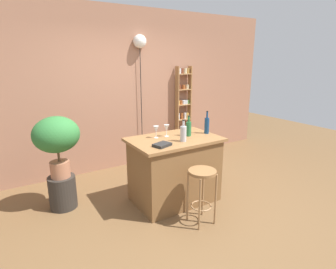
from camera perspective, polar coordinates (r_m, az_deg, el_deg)
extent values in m
plane|color=brown|center=(3.80, 3.86, -15.14)|extent=(12.00, 12.00, 0.00)
cube|color=#9E6B51|center=(5.01, -9.07, 9.17)|extent=(6.40, 0.10, 2.80)
cube|color=brown|center=(3.82, 1.35, -7.61)|extent=(1.11, 0.72, 0.87)
cube|color=olive|center=(3.67, 1.39, -1.08)|extent=(1.20, 0.78, 0.04)
cylinder|color=#997047|center=(3.24, 6.62, -14.40)|extent=(0.02, 0.02, 0.65)
cylinder|color=#997047|center=(3.38, 9.88, -13.22)|extent=(0.02, 0.02, 0.65)
cylinder|color=#997047|center=(3.41, 4.09, -12.75)|extent=(0.02, 0.02, 0.65)
cylinder|color=#997047|center=(3.54, 7.28, -11.72)|extent=(0.02, 0.02, 0.65)
torus|color=#997047|center=(3.44, 6.91, -14.54)|extent=(0.26, 0.26, 0.02)
cylinder|color=olive|center=(3.24, 7.16, -7.71)|extent=(0.33, 0.33, 0.03)
cube|color=#9E7042|center=(5.46, 1.87, 4.56)|extent=(0.02, 0.12, 1.80)
cube|color=#9E7042|center=(5.63, 4.47, 4.86)|extent=(0.02, 0.12, 1.80)
cube|color=#9E7042|center=(5.73, 3.08, -2.68)|extent=(0.29, 0.12, 0.02)
cylinder|color=#4C7033|center=(5.66, 2.09, -2.33)|extent=(0.07, 0.07, 0.09)
cylinder|color=silver|center=(5.69, 2.62, -2.23)|extent=(0.07, 0.07, 0.09)
cylinder|color=beige|center=(5.71, 3.17, -2.16)|extent=(0.07, 0.07, 0.09)
cylinder|color=#994C23|center=(5.75, 3.49, -2.04)|extent=(0.07, 0.07, 0.09)
cylinder|color=#4C7033|center=(5.77, 4.00, -2.00)|extent=(0.07, 0.07, 0.09)
cube|color=#9E7042|center=(5.65, 3.12, 0.22)|extent=(0.29, 0.12, 0.02)
cylinder|color=brown|center=(5.57, 2.32, 0.56)|extent=(0.06, 0.06, 0.08)
cylinder|color=beige|center=(5.62, 3.11, 0.68)|extent=(0.06, 0.06, 0.08)
cylinder|color=#994C23|center=(5.69, 4.03, 0.84)|extent=(0.06, 0.06, 0.08)
cube|color=#9E7042|center=(5.57, 3.17, 3.20)|extent=(0.29, 0.12, 0.02)
cylinder|color=silver|center=(5.49, 2.18, 3.76)|extent=(0.06, 0.06, 0.12)
cylinder|color=#994C23|center=(5.54, 2.90, 3.85)|extent=(0.06, 0.06, 0.12)
cylinder|color=silver|center=(5.59, 3.55, 3.94)|extent=(0.06, 0.06, 0.12)
cylinder|color=gold|center=(5.61, 4.07, 3.98)|extent=(0.06, 0.06, 0.12)
cube|color=#9E7042|center=(5.52, 3.21, 6.24)|extent=(0.29, 0.12, 0.02)
cylinder|color=gold|center=(5.45, 2.10, 6.64)|extent=(0.07, 0.07, 0.08)
cylinder|color=#994C23|center=(5.47, 2.66, 6.68)|extent=(0.07, 0.07, 0.08)
cylinder|color=silver|center=(5.50, 3.28, 6.72)|extent=(0.07, 0.07, 0.08)
cylinder|color=silver|center=(5.54, 3.75, 6.76)|extent=(0.07, 0.07, 0.08)
cylinder|color=#4C7033|center=(5.58, 4.16, 6.82)|extent=(0.07, 0.07, 0.08)
cube|color=#9E7042|center=(5.48, 3.26, 9.34)|extent=(0.29, 0.12, 0.02)
cylinder|color=brown|center=(5.42, 2.40, 9.82)|extent=(0.07, 0.07, 0.08)
cylinder|color=#994C23|center=(5.47, 3.27, 9.86)|extent=(0.07, 0.07, 0.08)
cylinder|color=beige|center=(5.53, 4.03, 9.91)|extent=(0.07, 0.07, 0.08)
cube|color=#9E7042|center=(5.45, 3.31, 12.48)|extent=(0.29, 0.12, 0.02)
cylinder|color=silver|center=(5.38, 2.39, 13.08)|extent=(0.07, 0.07, 0.10)
cylinder|color=brown|center=(5.43, 2.89, 13.10)|extent=(0.07, 0.07, 0.10)
cylinder|color=beige|center=(5.47, 3.61, 13.10)|extent=(0.07, 0.07, 0.10)
cylinder|color=#AD7A38|center=(5.52, 4.21, 13.11)|extent=(0.07, 0.07, 0.10)
cylinder|color=#2D2823|center=(3.98, -21.08, -11.11)|extent=(0.35, 0.35, 0.44)
cylinder|color=#A86B4C|center=(3.85, -21.55, -6.74)|extent=(0.25, 0.25, 0.21)
cylinder|color=brown|center=(3.79, -21.82, -4.12)|extent=(0.03, 0.03, 0.16)
ellipsoid|color=#2D7033|center=(3.71, -22.26, 0.00)|extent=(0.58, 0.52, 0.46)
cylinder|color=#236638|center=(3.76, 4.30, 1.17)|extent=(0.07, 0.07, 0.20)
cylinder|color=#236638|center=(3.73, 4.34, 3.22)|extent=(0.03, 0.03, 0.08)
cylinder|color=black|center=(3.72, 4.35, 3.89)|extent=(0.03, 0.03, 0.01)
cylinder|color=#B2B2B7|center=(3.51, 3.20, 0.13)|extent=(0.08, 0.08, 0.20)
cylinder|color=#B2B2B7|center=(3.48, 3.24, 2.31)|extent=(0.03, 0.03, 0.08)
cylinder|color=black|center=(3.47, 3.25, 3.02)|extent=(0.03, 0.03, 0.01)
cylinder|color=navy|center=(3.92, 8.08, 1.84)|extent=(0.07, 0.07, 0.22)
cylinder|color=navy|center=(3.89, 8.16, 4.07)|extent=(0.03, 0.03, 0.09)
cylinder|color=black|center=(3.88, 8.19, 4.79)|extent=(0.03, 0.03, 0.01)
cylinder|color=silver|center=(3.69, -2.48, -0.67)|extent=(0.06, 0.06, 0.00)
cylinder|color=silver|center=(3.68, -2.49, -0.07)|extent=(0.01, 0.01, 0.07)
cone|color=silver|center=(3.65, -2.51, 1.13)|extent=(0.07, 0.07, 0.08)
cylinder|color=silver|center=(3.75, -0.31, -0.35)|extent=(0.06, 0.06, 0.00)
cylinder|color=silver|center=(3.74, -0.31, 0.23)|extent=(0.01, 0.01, 0.07)
cone|color=silver|center=(3.72, -0.31, 1.42)|extent=(0.07, 0.07, 0.08)
cube|color=black|center=(3.33, -1.23, -2.14)|extent=(0.25, 0.21, 0.03)
cylinder|color=black|center=(5.06, -5.56, 6.07)|extent=(0.01, 0.01, 2.23)
sphere|color=white|center=(5.00, -5.91, 18.75)|extent=(0.23, 0.23, 0.23)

